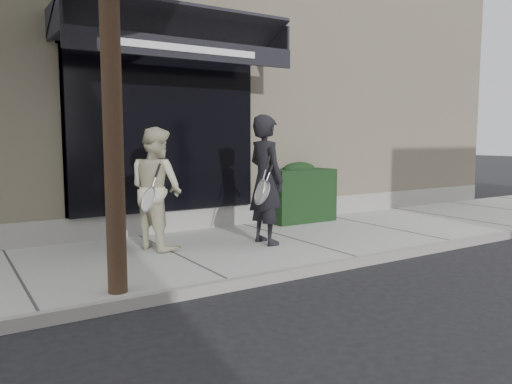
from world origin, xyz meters
TOP-DOWN VIEW (x-y plane):
  - ground at (0.00, 0.00)m, footprint 80.00×80.00m
  - sidewalk at (0.00, 0.00)m, footprint 20.00×3.00m
  - curb at (0.00, -1.55)m, footprint 20.00×0.10m
  - building_facade at (-0.01, 4.96)m, footprint 14.30×8.04m
  - hedge at (1.10, 1.25)m, footprint 1.30×0.70m
  - pedestrian_front at (-0.57, -0.11)m, footprint 0.68×0.88m
  - pedestrian_back at (-2.09, 0.44)m, footprint 0.88×1.01m

SIDE VIEW (x-z plane):
  - ground at x=0.00m, z-range 0.00..0.00m
  - sidewalk at x=0.00m, z-range 0.00..0.12m
  - curb at x=0.00m, z-range 0.00..0.14m
  - hedge at x=1.10m, z-range 0.09..1.23m
  - pedestrian_back at x=-2.09m, z-range 0.12..1.87m
  - pedestrian_front at x=-0.57m, z-range 0.12..2.06m
  - building_facade at x=-0.01m, z-range -0.08..5.56m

